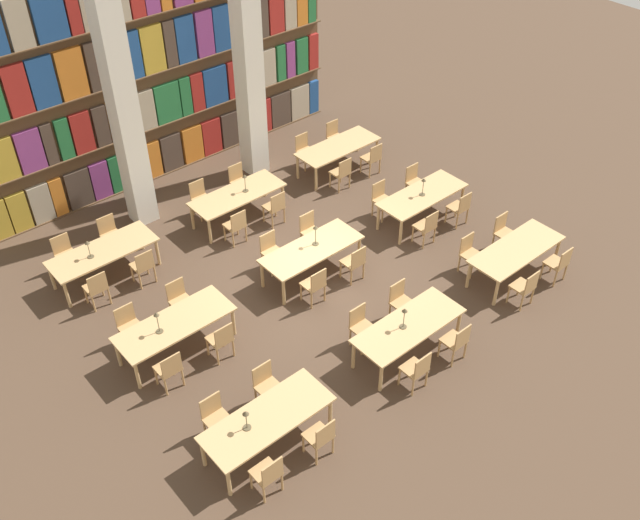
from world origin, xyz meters
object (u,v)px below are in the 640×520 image
at_px(chair_8, 525,287).
at_px(reading_table_2, 516,251).
at_px(chair_0, 268,474).
at_px(chair_22, 460,207).
at_px(chair_1, 216,417).
at_px(chair_5, 361,326).
at_px(chair_4, 417,369).
at_px(desk_lamp_6, 245,180).
at_px(desk_lamp_0, 246,417).
at_px(chair_30, 275,207).
at_px(chair_17, 271,251).
at_px(chair_19, 310,230).
at_px(reading_table_6, 103,253).
at_px(desk_lamp_1, 404,315).
at_px(pillar_left, 122,105).
at_px(chair_9, 470,253).
at_px(reading_table_4, 312,251).
at_px(chair_16, 315,284).
at_px(chair_35, 335,136).
at_px(chair_14, 221,339).
at_px(chair_11, 504,232).
at_px(chair_33, 305,149).
at_px(chair_29, 201,197).
at_px(chair_34, 372,158).
at_px(reading_table_1, 409,327).
at_px(chair_26, 143,265).
at_px(chair_18, 354,262).
at_px(chair_20, 427,226).
at_px(chair_10, 559,263).
at_px(chair_25, 65,253).
at_px(reading_table_8, 338,148).
at_px(reading_table_5, 422,196).
at_px(pillar_center, 248,62).
at_px(chair_7, 401,301).
at_px(chair_32, 342,172).
at_px(chair_28, 236,225).
at_px(chair_13, 129,325).
at_px(chair_27, 110,234).
at_px(reading_table_3, 175,325).
at_px(chair_21, 382,198).
at_px(chair_31, 239,181).
at_px(desk_lamp_2, 157,319).
at_px(reading_table_0, 267,420).
at_px(chair_6, 456,341).
at_px(reading_table_7, 237,196).
at_px(chair_12, 169,369).
at_px(chair_23, 415,181).
at_px(chair_24, 97,287).
at_px(chair_2, 321,437).
at_px(desk_lamp_4, 423,184).

bearing_deg(chair_8, reading_table_2, 49.65).
bearing_deg(chair_0, chair_22, 19.73).
distance_m(chair_1, chair_5, 3.35).
relative_size(chair_4, desk_lamp_6, 1.94).
xyz_separation_m(desk_lamp_0, chair_30, (4.35, 4.87, -0.51)).
xyz_separation_m(chair_17, chair_19, (1.11, 0.00, 0.00)).
bearing_deg(reading_table_6, desk_lamp_1, -60.96).
height_order(pillar_left, chair_9, pillar_left).
height_order(reading_table_4, chair_16, chair_16).
bearing_deg(chair_8, chair_35, 81.11).
bearing_deg(chair_14, chair_11, -11.43).
distance_m(chair_0, chair_33, 9.83).
height_order(chair_29, chair_34, same).
relative_size(desk_lamp_0, reading_table_1, 0.18).
bearing_deg(chair_26, pillar_left, 61.29).
distance_m(chair_18, chair_20, 2.11).
xyz_separation_m(chair_5, chair_29, (0.05, 5.66, 0.00)).
xyz_separation_m(chair_1, chair_10, (7.82, -1.38, 0.00)).
xyz_separation_m(chair_25, reading_table_8, (7.22, -0.76, 0.16)).
bearing_deg(reading_table_5, chair_17, 167.18).
xyz_separation_m(pillar_center, chair_30, (-1.06, -2.24, -2.51)).
distance_m(chair_7, chair_11, 3.39).
distance_m(chair_9, chair_26, 7.00).
bearing_deg(chair_29, desk_lamp_6, 135.55).
distance_m(chair_19, chair_32, 2.53).
xyz_separation_m(chair_10, chair_28, (-4.42, 5.56, 0.00)).
xyz_separation_m(chair_13, chair_27, (1.11, 2.87, 0.00)).
bearing_deg(chair_30, desk_lamp_6, 116.03).
distance_m(reading_table_3, reading_table_4, 3.41).
xyz_separation_m(chair_1, chair_13, (-0.03, 2.90, 0.00)).
bearing_deg(reading_table_2, pillar_center, 103.53).
bearing_deg(chair_21, chair_31, -53.15).
bearing_deg(chair_28, chair_16, -89.01).
xyz_separation_m(chair_0, reading_table_3, (0.57, 3.63, 0.16)).
bearing_deg(desk_lamp_2, chair_29, 47.89).
distance_m(reading_table_2, reading_table_8, 5.65).
bearing_deg(chair_26, desk_lamp_0, -100.29).
distance_m(chair_16, chair_34, 5.15).
bearing_deg(chair_27, chair_29, 177.06).
bearing_deg(chair_19, reading_table_0, 42.49).
distance_m(chair_6, reading_table_7, 6.41).
distance_m(desk_lamp_0, chair_4, 3.31).
relative_size(chair_12, chair_17, 1.00).
bearing_deg(reading_table_6, desk_lamp_2, -96.42).
bearing_deg(chair_10, chair_30, 120.65).
height_order(chair_23, reading_table_7, chair_23).
bearing_deg(chair_13, chair_14, 127.72).
xyz_separation_m(chair_17, chair_24, (-3.44, 1.37, 0.00)).
relative_size(chair_2, chair_27, 1.00).
distance_m(reading_table_4, desk_lamp_4, 3.28).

